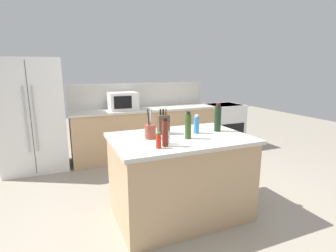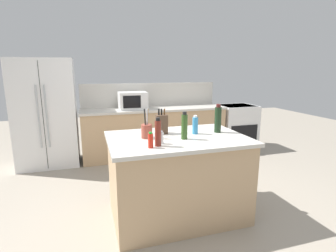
% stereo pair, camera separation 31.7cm
% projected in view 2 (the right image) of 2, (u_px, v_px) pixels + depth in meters
% --- Properties ---
extents(ground_plane, '(14.00, 14.00, 0.00)m').
position_uv_depth(ground_plane, '(177.00, 214.00, 3.10)').
color(ground_plane, gray).
extents(back_counter_run, '(2.78, 0.66, 0.94)m').
position_uv_depth(back_counter_run, '(155.00, 132.00, 5.14)').
color(back_counter_run, tan).
rests_on(back_counter_run, ground_plane).
extents(wall_backsplash, '(2.74, 0.03, 0.46)m').
position_uv_depth(wall_backsplash, '(151.00, 95.00, 5.29)').
color(wall_backsplash, beige).
rests_on(wall_backsplash, back_counter_run).
extents(kitchen_island, '(1.52, 1.04, 0.94)m').
position_uv_depth(kitchen_island, '(177.00, 176.00, 3.00)').
color(kitchen_island, tan).
rests_on(kitchen_island, ground_plane).
extents(refrigerator, '(0.99, 0.75, 1.85)m').
position_uv_depth(refrigerator, '(46.00, 113.00, 4.54)').
color(refrigerator, white).
rests_on(refrigerator, ground_plane).
extents(range_oven, '(0.76, 0.65, 0.92)m').
position_uv_depth(range_oven, '(236.00, 126.00, 5.66)').
color(range_oven, white).
rests_on(range_oven, ground_plane).
extents(microwave, '(0.51, 0.39, 0.32)m').
position_uv_depth(microwave, '(133.00, 101.00, 4.88)').
color(microwave, white).
rests_on(microwave, back_counter_run).
extents(knife_block, '(0.14, 0.11, 0.29)m').
position_uv_depth(knife_block, '(162.00, 124.00, 3.03)').
color(knife_block, '#4C3828').
rests_on(knife_block, kitchen_island).
extents(utensil_crock, '(0.12, 0.12, 0.32)m').
position_uv_depth(utensil_crock, '(147.00, 131.00, 2.84)').
color(utensil_crock, brown).
rests_on(utensil_crock, kitchen_island).
extents(salt_shaker, '(0.05, 0.05, 0.13)m').
position_uv_depth(salt_shaker, '(161.00, 138.00, 2.62)').
color(salt_shaker, silver).
rests_on(salt_shaker, kitchen_island).
extents(hot_sauce_bottle, '(0.05, 0.05, 0.15)m').
position_uv_depth(hot_sauce_bottle, '(151.00, 140.00, 2.48)').
color(hot_sauce_bottle, red).
rests_on(hot_sauce_bottle, kitchen_island).
extents(wine_bottle, '(0.08, 0.08, 0.34)m').
position_uv_depth(wine_bottle, '(218.00, 119.00, 3.08)').
color(wine_bottle, black).
rests_on(wine_bottle, kitchen_island).
extents(olive_oil_bottle, '(0.07, 0.07, 0.30)m').
position_uv_depth(olive_oil_bottle, '(184.00, 126.00, 2.78)').
color(olive_oil_bottle, '#2D4C1E').
rests_on(olive_oil_bottle, kitchen_island).
extents(vinegar_bottle, '(0.06, 0.06, 0.28)m').
position_uv_depth(vinegar_bottle, '(158.00, 133.00, 2.53)').
color(vinegar_bottle, maroon).
rests_on(vinegar_bottle, kitchen_island).
extents(dish_soap_bottle, '(0.07, 0.07, 0.22)m').
position_uv_depth(dish_soap_bottle, '(195.00, 125.00, 3.02)').
color(dish_soap_bottle, '#3384BC').
rests_on(dish_soap_bottle, kitchen_island).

